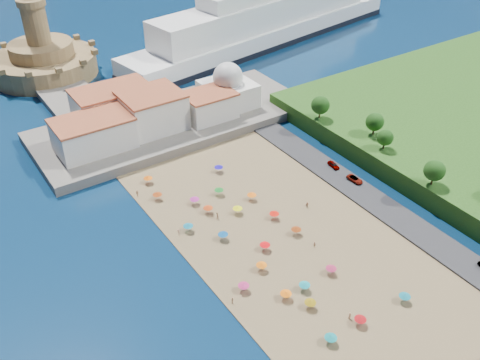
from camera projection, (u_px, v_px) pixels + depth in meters
ground at (287, 266)px, 121.10m from camera, size 700.00×700.00×0.00m
terrace at (174, 122)px, 174.85m from camera, size 90.00×36.00×3.00m
jetty at (72, 100)px, 188.90m from camera, size 18.00×70.00×2.40m
waterfront_buildings at (134, 114)px, 165.69m from camera, size 57.00×29.00×11.00m
domed_building at (228, 89)px, 178.43m from camera, size 16.00×16.00×15.00m
fortress at (43, 59)px, 206.35m from camera, size 40.00×40.00×32.40m
cruise_ship at (266, 21)px, 234.82m from camera, size 147.03×44.98×31.78m
beach_parasols at (319, 298)px, 110.23m from camera, size 31.28×113.78×2.20m
beachgoers at (271, 268)px, 119.09m from camera, size 35.86×94.85×1.90m
parked_cars at (406, 213)px, 135.03m from camera, size 2.46×64.42×1.44m
hillside_trees at (450, 171)px, 135.18m from camera, size 15.91×107.81×7.35m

